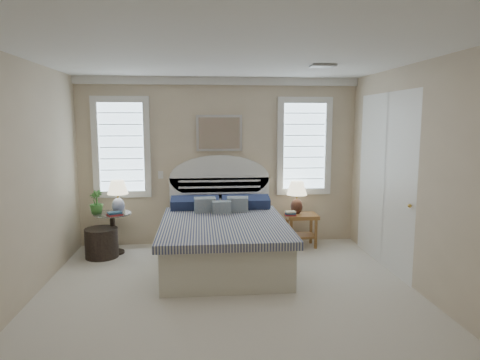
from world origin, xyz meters
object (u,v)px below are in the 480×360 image
at_px(side_table_left, 113,229).
at_px(nightstand_right, 301,223).
at_px(lamp_right, 297,194).
at_px(floor_pot, 102,243).
at_px(bed, 223,236).
at_px(lamp_left, 118,193).

distance_m(side_table_left, nightstand_right, 2.95).
distance_m(nightstand_right, lamp_right, 0.48).
relative_size(nightstand_right, floor_pot, 1.10).
relative_size(floor_pot, lamp_right, 0.91).
height_order(bed, nightstand_right, bed).
height_order(side_table_left, lamp_right, lamp_right).
bearing_deg(lamp_right, side_table_left, -176.73).
height_order(side_table_left, lamp_left, lamp_left).
xyz_separation_m(side_table_left, floor_pot, (-0.14, -0.17, -0.17)).
xyz_separation_m(side_table_left, nightstand_right, (2.95, 0.10, -0.00)).
bearing_deg(floor_pot, nightstand_right, 5.05).
distance_m(floor_pot, lamp_left, 0.78).
distance_m(bed, lamp_right, 1.52).
xyz_separation_m(bed, floor_pot, (-1.79, 0.42, -0.17)).
relative_size(nightstand_right, lamp_left, 1.05).
distance_m(lamp_left, lamp_right, 2.79).
xyz_separation_m(nightstand_right, floor_pot, (-3.09, -0.27, -0.17)).
xyz_separation_m(nightstand_right, lamp_right, (-0.07, 0.06, 0.47)).
bearing_deg(nightstand_right, bed, -151.97).
height_order(nightstand_right, lamp_left, lamp_left).
relative_size(floor_pot, lamp_left, 0.96).
bearing_deg(floor_pot, lamp_right, 6.39).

